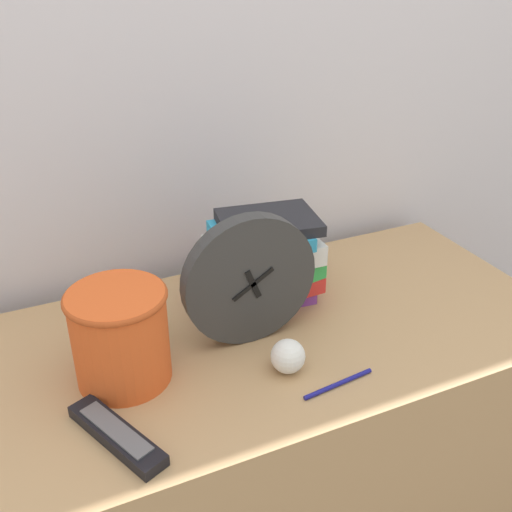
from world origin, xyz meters
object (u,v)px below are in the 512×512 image
desk_clock (250,280)px  pen (338,384)px  crumpled_paper_ball (288,356)px  tv_remote (117,435)px  basket (120,334)px  book_stack (261,262)px

desk_clock → pen: bearing=-66.9°
crumpled_paper_ball → pen: (0.06, -0.07, -0.03)m
tv_remote → crumpled_paper_ball: (0.31, 0.04, 0.02)m
basket → crumpled_paper_ball: basket is taller
desk_clock → basket: (-0.24, -0.01, -0.04)m
crumpled_paper_ball → book_stack: bearing=76.6°
desk_clock → tv_remote: size_ratio=1.29×
basket → tv_remote: bearing=-108.5°
desk_clock → book_stack: size_ratio=0.98×
book_stack → crumpled_paper_ball: (-0.05, -0.23, -0.06)m
desk_clock → pen: (0.08, -0.19, -0.12)m
book_stack → basket: bearing=-158.7°
book_stack → tv_remote: bearing=-144.0°
desk_clock → pen: desk_clock is taller
basket → tv_remote: (-0.05, -0.14, -0.08)m
basket → book_stack: bearing=21.3°
book_stack → crumpled_paper_ball: 0.24m
desk_clock → crumpled_paper_ball: size_ratio=4.14×
book_stack → pen: bearing=-88.8°
desk_clock → tv_remote: (-0.29, -0.16, -0.12)m
tv_remote → basket: bearing=71.5°
desk_clock → pen: size_ratio=1.81×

